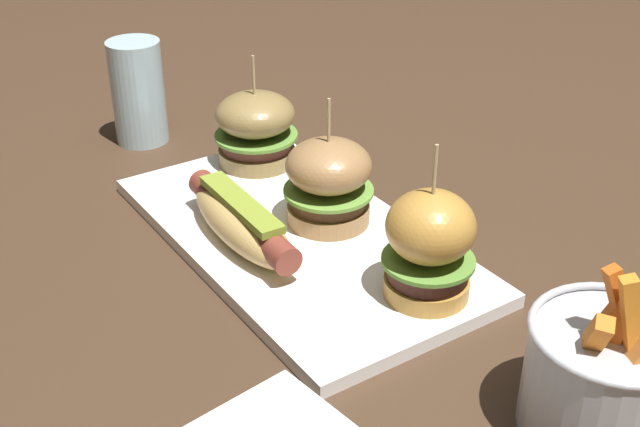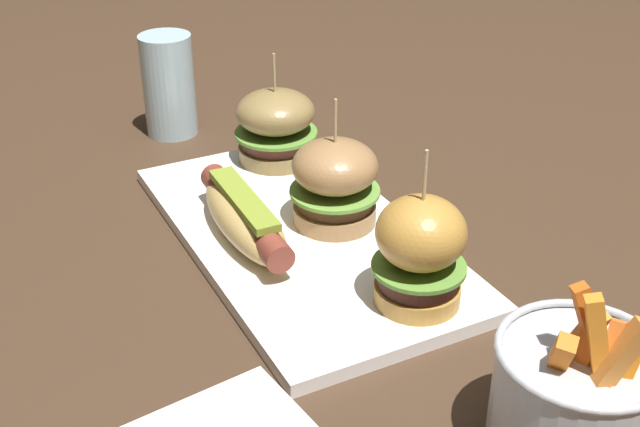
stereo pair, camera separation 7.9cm
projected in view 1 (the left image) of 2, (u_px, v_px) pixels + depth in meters
ground_plane at (297, 243)px, 0.84m from camera, size 3.00×3.00×0.00m
platter_main at (297, 237)px, 0.84m from camera, size 0.42×0.22×0.01m
hot_dog at (242, 221)px, 0.81m from camera, size 0.19×0.06×0.05m
slider_left at (256, 128)px, 0.95m from camera, size 0.10×0.10×0.13m
slider_center at (327, 181)px, 0.83m from camera, size 0.09×0.09×0.13m
slider_right at (429, 245)px, 0.71m from camera, size 0.08×0.08×0.15m
fries_bucket at (606, 377)px, 0.59m from camera, size 0.12×0.12×0.14m
water_glass at (138, 92)px, 1.03m from camera, size 0.07×0.07×0.13m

